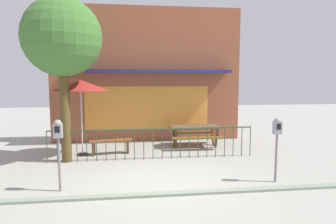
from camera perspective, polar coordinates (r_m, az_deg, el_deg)
The scene contains 10 objects.
ground at distance 7.36m, azimuth -1.68°, elevation -13.33°, with size 40.00×40.00×0.00m, color #9E9E94.
pub_storefront at distance 11.95m, azimuth -4.06°, elevation 7.15°, with size 7.52×1.26×5.31m.
patio_fence_front at distance 9.16m, azimuth -2.93°, elevation -5.08°, with size 6.34×0.04×0.97m.
picnic_table_left at distance 10.85m, azimuth 5.23°, elevation -3.56°, with size 1.83×1.40×0.79m.
patio_umbrella at distance 9.84m, azimuth -16.59°, elevation 4.90°, with size 1.74×1.74×2.46m.
patio_bench at distance 9.99m, azimuth -11.01°, elevation -6.05°, with size 1.43×0.57×0.48m.
parking_meter_near at distance 7.50m, azimuth 20.39°, elevation -3.77°, with size 0.18×0.17×1.57m.
parking_meter_far at distance 6.88m, azimuth -20.51°, elevation -4.43°, with size 0.18×0.17×1.61m.
street_tree at distance 9.28m, azimuth -19.80°, elevation 13.20°, with size 2.28×2.28×4.83m.
curb_edge at distance 6.57m, azimuth -0.93°, elevation -15.83°, with size 10.53×0.20×0.11m, color gray.
Camera 1 is at (-0.66, -6.90, 2.49)m, focal length 31.46 mm.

